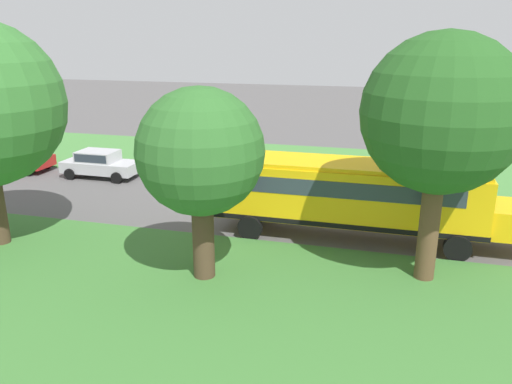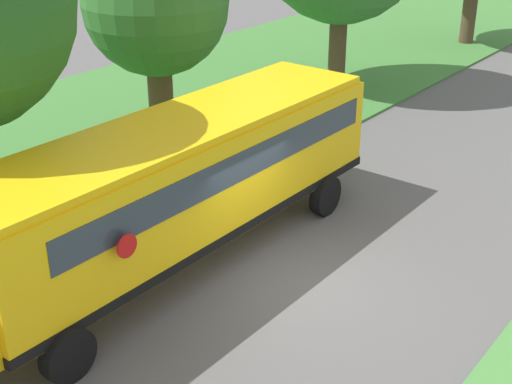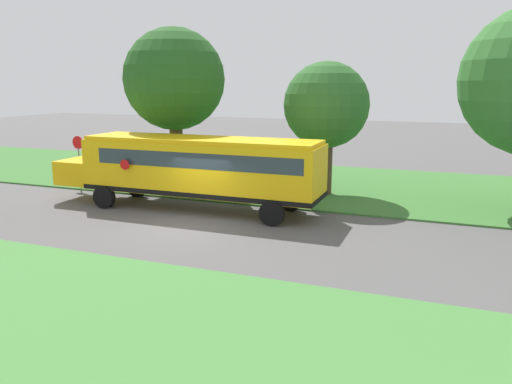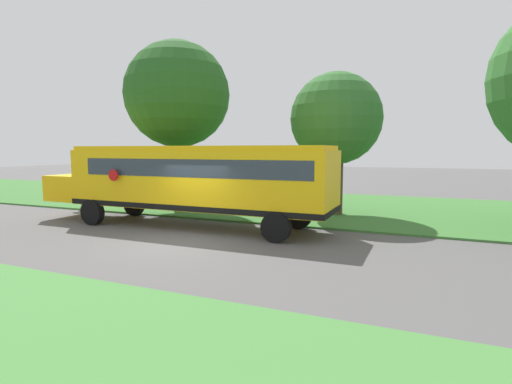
% 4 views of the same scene
% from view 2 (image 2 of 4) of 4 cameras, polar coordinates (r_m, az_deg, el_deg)
% --- Properties ---
extents(ground_plane, '(120.00, 120.00, 0.00)m').
position_cam_2_polar(ground_plane, '(14.96, 3.46, -7.22)').
color(ground_plane, '#565454').
extents(grass_verge, '(12.00, 80.00, 0.08)m').
position_cam_2_polar(grass_verge, '(21.55, -18.96, 2.01)').
color(grass_verge, '#3D7533').
rests_on(grass_verge, ground).
extents(school_bus, '(2.85, 12.42, 3.16)m').
position_cam_2_polar(school_bus, '(14.85, -6.65, 0.81)').
color(school_bus, yellow).
rests_on(school_bus, ground).
extents(oak_tree_roadside_mid, '(4.12, 4.12, 6.48)m').
position_cam_2_polar(oak_tree_roadside_mid, '(20.59, -8.16, 14.67)').
color(oak_tree_roadside_mid, '#4C3826').
rests_on(oak_tree_roadside_mid, ground).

